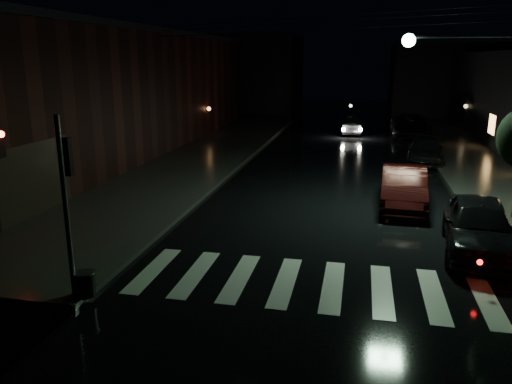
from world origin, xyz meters
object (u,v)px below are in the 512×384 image
Objects in this scene: parked_car_b at (403,187)px; oncoming_car at (351,125)px; parked_car_c at (425,150)px; parked_car_a at (479,225)px; parked_car_d at (410,126)px.

parked_car_b reaches higher than oncoming_car.
parked_car_c is at bearing 82.02° from parked_car_b.
parked_car_c is (1.80, 9.13, -0.11)m from parked_car_b.
oncoming_car is (-4.20, 10.03, -0.01)m from parked_car_c.
parked_car_a is 23.85m from oncoming_car.
oncoming_car is at bearing 106.69° from parked_car_a.
parked_car_a is 13.45m from parked_car_c.
parked_car_a is at bearing 97.96° from oncoming_car.
parked_car_b is at bearing -94.69° from parked_car_c.
parked_car_b is 9.31m from parked_car_c.
parked_car_a is 22.73m from parked_car_d.
parked_car_c is at bearing 96.54° from parked_car_a.
parked_car_b is 1.17× the size of oncoming_car.
parked_car_c is 1.15× the size of oncoming_car.
parked_car_c is (0.00, 13.45, -0.14)m from parked_car_a.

